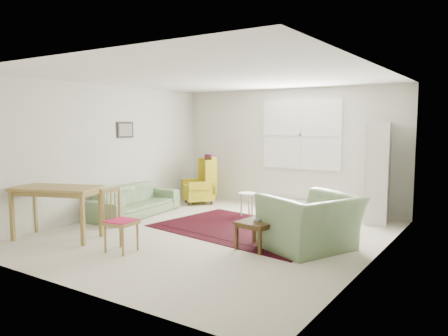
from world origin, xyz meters
The scene contains 10 objects.
room centered at (0.02, 0.21, 1.26)m, with size 5.04×5.54×2.51m.
rug centered at (0.29, 0.54, 0.02)m, with size 3.02×1.94×0.03m, color black, non-canonical shape.
sofa centered at (-2.10, 0.36, 0.40)m, with size 1.98×0.78×0.80m, color #6C8A5C.
armchair centered at (1.63, 0.05, 0.47)m, with size 1.21×1.06×0.95m, color #6C8A5C.
wingback_chair centered at (-1.81, 2.01, 0.54)m, with size 0.63×0.66×1.09m, color gold, non-canonical shape.
coffee_table centered at (0.98, -0.33, 0.20)m, with size 0.50×0.50×0.41m, color #412C14, non-canonical shape.
stool centered at (-0.22, 1.45, 0.23)m, with size 0.35×0.35×0.47m, color white, non-canonical shape.
cabinet centered at (1.97, 2.35, 0.90)m, with size 0.38×0.72×1.80m, color beige, non-canonical shape.
desk centered at (-1.87, -1.55, 0.41)m, with size 1.29×0.64×0.82m, color olive, non-canonical shape.
desk_chair centered at (-0.53, -1.49, 0.44)m, with size 0.38×0.38×0.88m, color olive, non-canonical shape.
Camera 1 is at (3.93, -5.66, 1.80)m, focal length 35.00 mm.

